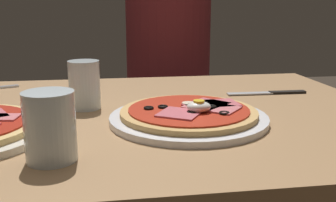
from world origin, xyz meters
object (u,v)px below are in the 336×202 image
water_glass_far (50,131)px  diner_person (168,102)px  pizza_foreground (189,115)px  dining_table (143,170)px  water_glass_near (85,88)px  knife (272,93)px

water_glass_far → diner_person: 1.04m
pizza_foreground → water_glass_far: water_glass_far is taller
dining_table → pizza_foreground: pizza_foreground is taller
diner_person → water_glass_near: bearing=67.7°
dining_table → water_glass_far: water_glass_far is taller
pizza_foreground → knife: pizza_foreground is taller
water_glass_far → diner_person: size_ratio=0.08×
pizza_foreground → knife: bearing=38.6°
water_glass_near → knife: 0.45m
pizza_foreground → knife: 0.32m
water_glass_near → diner_person: bearing=67.7°
pizza_foreground → diner_person: size_ratio=0.25×
water_glass_near → water_glass_far: bearing=-96.8°
water_glass_near → water_glass_far: size_ratio=1.02×
water_glass_far → diner_person: (0.32, 0.97, -0.21)m
dining_table → diner_person: (0.17, 0.73, -0.04)m
dining_table → water_glass_near: water_glass_near is taller
dining_table → pizza_foreground: 0.19m
dining_table → diner_person: size_ratio=0.88×
knife → diner_person: (-0.16, 0.62, -0.17)m
dining_table → water_glass_far: 0.33m
water_glass_far → knife: 0.59m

